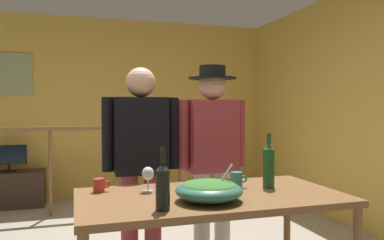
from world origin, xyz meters
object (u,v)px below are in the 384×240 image
stair_railing (98,154)px  person_standing_left (141,155)px  flat_screen_tv (8,156)px  mug_teal (237,180)px  framed_picture (15,74)px  salad_bowl (209,189)px  tv_console (9,189)px  wine_bottle_dark (163,185)px  serving_table (211,206)px  mug_red (99,185)px  person_standing_right (212,149)px  wine_glass (148,175)px  wine_bottle_green (269,165)px

stair_railing → person_standing_left: 2.08m
flat_screen_tv → mug_teal: 3.77m
framed_picture → mug_teal: 4.14m
salad_bowl → tv_console: bearing=113.2°
framed_picture → wine_bottle_dark: framed_picture is taller
stair_railing → salad_bowl: (0.41, -2.98, 0.14)m
mug_teal → person_standing_left: bearing=127.0°
person_standing_left → serving_table: bearing=112.5°
serving_table → mug_teal: bearing=25.0°
stair_railing → mug_red: 2.58m
stair_railing → person_standing_right: size_ratio=2.08×
wine_glass → framed_picture: bearing=108.8°
wine_bottle_dark → mug_teal: bearing=32.7°
person_standing_right → mug_teal: bearing=81.6°
mug_red → mug_teal: size_ratio=0.97×
tv_console → wine_glass: wine_glass is taller
flat_screen_tv → tv_console: bearing=90.0°
wine_bottle_green → wine_bottle_dark: wine_bottle_green is taller
wine_bottle_dark → person_standing_right: (0.64, 1.03, 0.05)m
wine_bottle_dark → mug_red: bearing=118.3°
tv_console → flat_screen_tv: 0.45m
salad_bowl → person_standing_right: size_ratio=0.22×
framed_picture → stair_railing: 1.75m
framed_picture → wine_bottle_green: framed_picture is taller
tv_console → person_standing_left: size_ratio=0.55×
flat_screen_tv → person_standing_right: 3.26m
serving_table → stair_railing: bearing=99.7°
salad_bowl → mug_teal: (0.28, 0.26, -0.01)m
serving_table → framed_picture: bearing=112.6°
framed_picture → person_standing_right: framed_picture is taller
wine_glass → person_standing_left: person_standing_left is taller
mug_teal → flat_screen_tv: bearing=118.9°
wine_glass → person_standing_left: bearing=84.4°
framed_picture → person_standing_right: bearing=-58.1°
salad_bowl → framed_picture: bearing=110.9°
wine_bottle_green → person_standing_right: bearing=100.4°
stair_railing → flat_screen_tv: bearing=152.9°
stair_railing → tv_console: size_ratio=3.84×
mug_red → person_standing_left: person_standing_left is taller
salad_bowl → wine_bottle_green: bearing=24.5°
stair_railing → serving_table: bearing=-80.3°
salad_bowl → wine_bottle_dark: size_ratio=1.17×
framed_picture → salad_bowl: size_ratio=1.55×
salad_bowl → person_standing_right: person_standing_right is taller
serving_table → person_standing_left: person_standing_left is taller
stair_railing → wine_bottle_green: size_ratio=9.83×
mug_teal → person_standing_left: 0.84m
person_standing_left → person_standing_right: bearing=-178.2°
framed_picture → serving_table: size_ratio=0.37×
tv_console → mug_teal: (1.82, -3.33, 0.63)m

